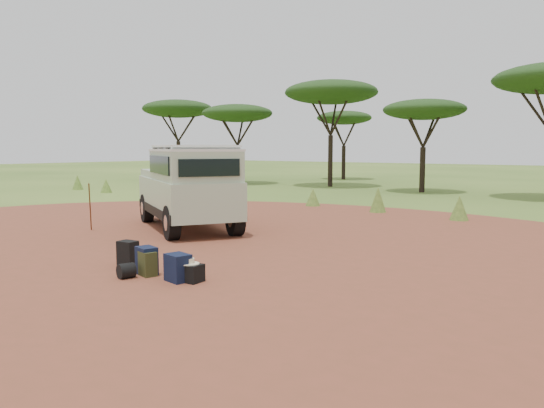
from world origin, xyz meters
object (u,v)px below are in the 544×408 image
Objects in this scene: safari_vehicle at (188,189)px; backpack_navy at (147,261)px; backpack_black at (128,253)px; hard_case at (190,273)px; walking_staff at (90,207)px; duffel_navy at (178,268)px; backpack_olive at (148,264)px.

safari_vehicle is 9.93× the size of backpack_navy.
backpack_black is 0.91m from backpack_navy.
backpack_black is 1.12× the size of hard_case.
safari_vehicle is at bearing 142.81° from backpack_navy.
safari_vehicle is 3.62× the size of walking_staff.
duffel_navy reaches higher than hard_case.
duffel_navy is 1.09× the size of hard_case.
backpack_black is 1.02× the size of duffel_navy.
backpack_olive is at bearing -163.93° from duffel_navy.
backpack_navy reaches higher than backpack_olive.
safari_vehicle is 5.63m from backpack_olive.
backpack_black is (4.36, -2.15, -0.43)m from walking_staff.
walking_staff is 2.94× the size of duffel_navy.
walking_staff reaches higher than backpack_olive.
backpack_black is at bearing 176.86° from backpack_olive.
hard_case is (0.98, 0.11, -0.10)m from backpack_navy.
duffel_navy reaches higher than backpack_olive.
safari_vehicle is 5.53m from backpack_navy.
backpack_navy reaches higher than duffel_navy.
walking_staff is at bearing -104.66° from safari_vehicle.
safari_vehicle is 2.72m from walking_staff.
backpack_black reaches higher than backpack_olive.
backpack_olive is at bearing -174.69° from hard_case.
duffel_navy is at bearing 15.28° from backpack_navy.
walking_staff is at bearing 169.92° from duffel_navy.
hard_case is at bearing 21.40° from backpack_navy.
walking_staff is (-1.89, -1.90, -0.47)m from safari_vehicle.
safari_vehicle is 10.38× the size of backpack_black.
backpack_black is at bearing 178.00° from backpack_navy.
duffel_navy is (1.68, -0.26, -0.01)m from backpack_black.
backpack_black reaches higher than duffel_navy.
backpack_navy reaches higher than hard_case.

